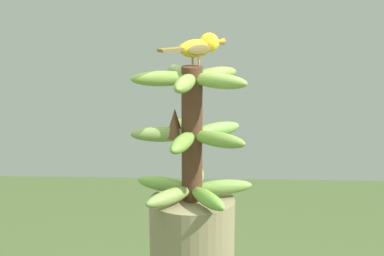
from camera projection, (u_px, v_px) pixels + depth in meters
name	position (u px, v px, depth m)	size (l,w,h in m)	color
banana_bunch	(191.00, 134.00, 1.70)	(0.32, 0.32, 0.36)	#4C2D1E
perched_bird	(200.00, 46.00, 1.67)	(0.17, 0.14, 0.08)	#C68933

